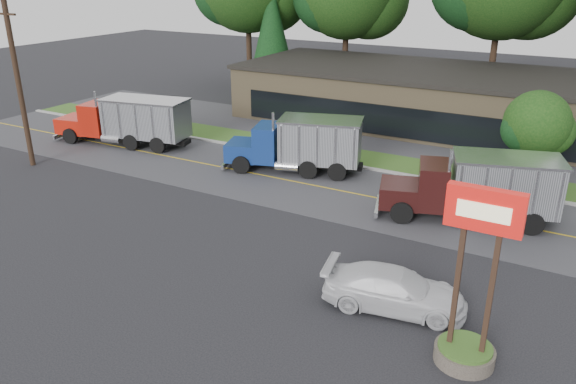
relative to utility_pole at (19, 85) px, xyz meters
name	(u,v)px	position (x,y,z in m)	size (l,w,h in m)	color
ground	(236,253)	(18.00, -3.50, -5.09)	(140.00, 140.00, 0.00)	#2E2E32
road	(325,188)	(18.00, 5.50, -5.09)	(60.00, 8.00, 0.02)	#4F4F53
center_line	(325,188)	(18.00, 5.50, -5.09)	(60.00, 0.12, 0.01)	gold
curb	(354,167)	(18.00, 9.70, -5.09)	(60.00, 0.30, 0.12)	#9E9E99
grass_verge	(365,159)	(18.00, 11.50, -5.09)	(60.00, 3.40, 0.03)	#3C6021
far_parking	(391,140)	(18.00, 16.50, -5.09)	(60.00, 7.00, 0.02)	#4F4F53
strip_mall	(443,100)	(20.00, 22.50, -3.09)	(32.00, 12.00, 4.00)	#867252
utility_pole	(19,85)	(0.00, 0.00, 0.00)	(1.60, 0.32, 10.00)	#382619
bilo_sign	(471,307)	(28.50, -6.00, -3.07)	(2.20, 1.90, 5.95)	#6B6054
evergreen_left	(272,32)	(2.00, 26.50, 0.80)	(4.72, 4.72, 10.72)	#382619
tree_verge	(538,127)	(28.06, 11.55, -1.58)	(3.87, 3.64, 5.52)	#382619
dump_truck_red	(129,120)	(2.37, 6.36, -3.28)	(10.16, 4.35, 3.36)	black
dump_truck_blue	(302,143)	(15.52, 7.31, -3.29)	(8.58, 4.78, 3.36)	black
dump_truck_maroon	(479,186)	(26.44, 5.21, -3.29)	(8.77, 4.85, 3.36)	black
rally_car	(394,290)	(25.50, -4.17, -4.33)	(2.13, 5.23, 1.52)	silver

